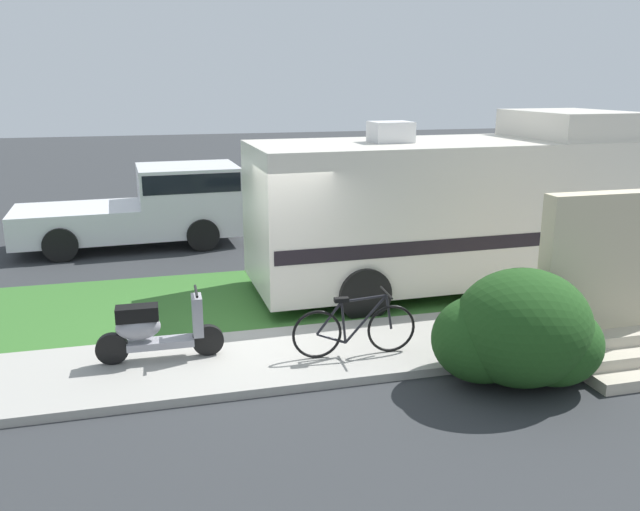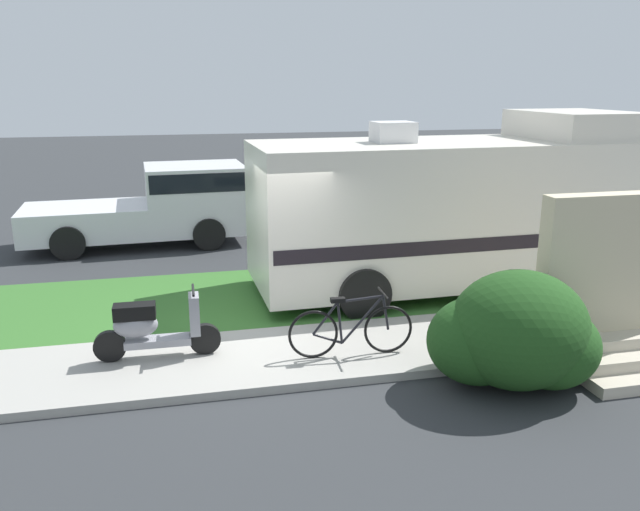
# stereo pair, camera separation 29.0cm
# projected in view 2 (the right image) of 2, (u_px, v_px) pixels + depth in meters

# --- Properties ---
(ground_plane) EXTENTS (80.00, 80.00, 0.00)m
(ground_plane) POSITION_uv_depth(u_px,v_px,m) (257.00, 331.00, 10.27)
(ground_plane) COLOR #2D3033
(sidewalk) EXTENTS (24.00, 2.00, 0.12)m
(sidewalk) POSITION_uv_depth(u_px,v_px,m) (268.00, 358.00, 9.13)
(sidewalk) COLOR #9E9B93
(sidewalk) RESTS_ON ground
(grass_strip) EXTENTS (24.00, 3.40, 0.08)m
(grass_strip) POSITION_uv_depth(u_px,v_px,m) (246.00, 299.00, 11.67)
(grass_strip) COLOR #336628
(grass_strip) RESTS_ON ground
(motorhome_rv) EXTENTS (7.11, 2.76, 3.30)m
(motorhome_rv) POSITION_uv_depth(u_px,v_px,m) (450.00, 208.00, 11.94)
(motorhome_rv) COLOR silver
(motorhome_rv) RESTS_ON ground
(scooter) EXTENTS (1.73, 0.50, 0.97)m
(scooter) POSITION_uv_depth(u_px,v_px,m) (152.00, 327.00, 8.88)
(scooter) COLOR black
(scooter) RESTS_ON ground
(bicycle) EXTENTS (1.77, 0.52, 0.90)m
(bicycle) POSITION_uv_depth(u_px,v_px,m) (351.00, 329.00, 8.98)
(bicycle) COLOR black
(bicycle) RESTS_ON ground
(pickup_truck_near) EXTENTS (5.27, 2.34, 1.89)m
(pickup_truck_near) POSITION_uv_depth(u_px,v_px,m) (162.00, 203.00, 15.57)
(pickup_truck_near) COLOR silver
(pickup_truck_near) RESTS_ON ground
(porch_steps) EXTENTS (2.00, 1.26, 2.40)m
(porch_steps) POSITION_uv_depth(u_px,v_px,m) (610.00, 298.00, 8.86)
(porch_steps) COLOR #BCB29E
(porch_steps) RESTS_ON ground
(bush_by_porch) EXTENTS (2.15, 1.61, 1.52)m
(bush_by_porch) POSITION_uv_depth(u_px,v_px,m) (515.00, 335.00, 8.20)
(bush_by_porch) COLOR #1E4719
(bush_by_porch) RESTS_ON ground
(bottle_green) EXTENTS (0.06, 0.06, 0.26)m
(bottle_green) POSITION_uv_depth(u_px,v_px,m) (578.00, 318.00, 10.19)
(bottle_green) COLOR brown
(bottle_green) RESTS_ON ground
(bottle_spare) EXTENTS (0.06, 0.06, 0.29)m
(bottle_spare) POSITION_uv_depth(u_px,v_px,m) (538.00, 308.00, 10.57)
(bottle_spare) COLOR navy
(bottle_spare) RESTS_ON ground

